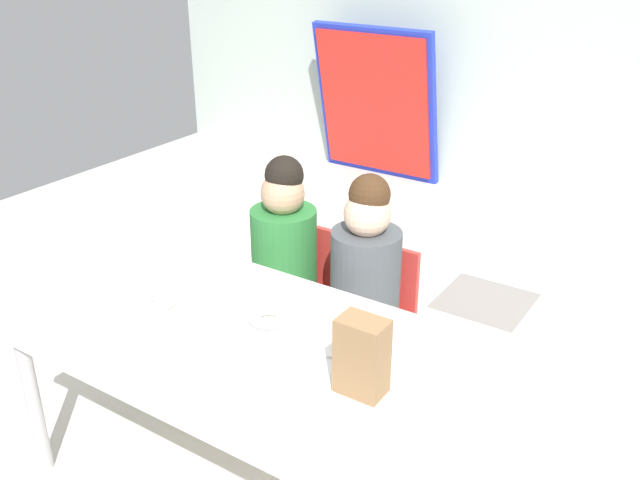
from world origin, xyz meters
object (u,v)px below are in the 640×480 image
at_px(seated_child_near_camera, 285,246).
at_px(folded_activity_table, 376,104).
at_px(donut_powdered_loose, 268,317).
at_px(paper_plate_near_edge, 158,307).
at_px(craft_table, 301,369).
at_px(donut_powdered_on_plate, 158,302).
at_px(paper_plate_center_table, 338,341).
at_px(seated_child_middle_seat, 367,270).
at_px(paper_bag_brown, 362,356).

height_order(seated_child_near_camera, folded_activity_table, folded_activity_table).
relative_size(folded_activity_table, donut_powdered_loose, 8.77).
relative_size(seated_child_near_camera, paper_plate_near_edge, 5.10).
bearing_deg(craft_table, donut_powdered_on_plate, -177.08).
xyz_separation_m(craft_table, paper_plate_center_table, (0.05, 0.12, 0.05)).
bearing_deg(donut_powdered_loose, paper_plate_near_edge, -160.19).
bearing_deg(donut_powdered_loose, donut_powdered_on_plate, -160.19).
relative_size(seated_child_near_camera, seated_child_middle_seat, 1.00).
height_order(seated_child_middle_seat, paper_plate_near_edge, seated_child_middle_seat).
bearing_deg(seated_child_middle_seat, paper_plate_center_table, -69.28).
height_order(seated_child_near_camera, seated_child_middle_seat, same).
relative_size(seated_child_middle_seat, paper_plate_near_edge, 5.10).
xyz_separation_m(paper_plate_near_edge, donut_powdered_loose, (0.35, 0.13, 0.01)).
height_order(craft_table, seated_child_middle_seat, seated_child_middle_seat).
relative_size(seated_child_near_camera, donut_powdered_on_plate, 8.14).
distance_m(paper_bag_brown, donut_powdered_on_plate, 0.78).
height_order(seated_child_middle_seat, paper_bag_brown, seated_child_middle_seat).
relative_size(folded_activity_table, paper_plate_near_edge, 6.04).
bearing_deg(seated_child_middle_seat, paper_plate_near_edge, -121.68).
bearing_deg(donut_powdered_loose, seated_child_middle_seat, 84.16).
xyz_separation_m(craft_table, paper_bag_brown, (0.23, -0.05, 0.15)).
xyz_separation_m(seated_child_middle_seat, paper_bag_brown, (0.37, -0.67, 0.14)).
height_order(paper_bag_brown, donut_powdered_on_plate, paper_bag_brown).
bearing_deg(paper_bag_brown, donut_powdered_loose, 161.24).
height_order(folded_activity_table, paper_plate_center_table, folded_activity_table).
distance_m(craft_table, folded_activity_table, 3.20).
height_order(craft_table, paper_bag_brown, paper_bag_brown).
bearing_deg(donut_powdered_on_plate, craft_table, 2.92).
xyz_separation_m(seated_child_middle_seat, folded_activity_table, (-1.23, 2.27, -0.02)).
distance_m(craft_table, donut_powdered_loose, 0.23).
bearing_deg(donut_powdered_on_plate, folded_activity_table, 105.81).
xyz_separation_m(paper_plate_near_edge, donut_powdered_on_plate, (0.00, 0.00, 0.02)).
xyz_separation_m(seated_child_near_camera, seated_child_middle_seat, (0.37, 0.00, 0.00)).
height_order(folded_activity_table, paper_plate_near_edge, folded_activity_table).
relative_size(seated_child_middle_seat, folded_activity_table, 0.84).
bearing_deg(donut_powdered_on_plate, paper_plate_near_edge, 0.00).
bearing_deg(donut_powdered_loose, paper_bag_brown, -18.76).
distance_m(seated_child_near_camera, donut_powdered_on_plate, 0.66).
relative_size(paper_plate_near_edge, donut_powdered_loose, 1.45).
relative_size(paper_plate_near_edge, paper_plate_center_table, 1.00).
distance_m(seated_child_near_camera, paper_bag_brown, 1.01).
xyz_separation_m(donut_powdered_on_plate, donut_powdered_loose, (0.35, 0.13, -0.01)).
relative_size(seated_child_near_camera, paper_bag_brown, 4.17).
height_order(seated_child_near_camera, donut_powdered_loose, seated_child_near_camera).
distance_m(seated_child_near_camera, paper_plate_center_table, 0.76).
height_order(folded_activity_table, donut_powdered_loose, folded_activity_table).
distance_m(paper_bag_brown, donut_powdered_loose, 0.46).
height_order(craft_table, donut_powdered_loose, donut_powdered_loose).
xyz_separation_m(seated_child_near_camera, paper_plate_near_edge, (-0.03, -0.66, 0.03)).
bearing_deg(craft_table, paper_bag_brown, -11.11).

